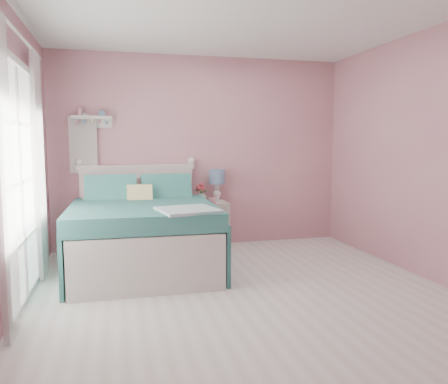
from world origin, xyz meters
name	(u,v)px	position (x,y,z in m)	size (l,w,h in m)	color
floor	(248,299)	(0.00, 0.00, 0.00)	(4.50, 4.50, 0.00)	silver
room_shell	(249,125)	(0.00, 0.00, 1.58)	(4.50, 4.50, 4.50)	#BD788A
bed	(142,234)	(-0.88, 1.26, 0.40)	(1.58, 1.98, 1.14)	silver
nightstand	(211,225)	(0.08, 2.01, 0.32)	(0.44, 0.43, 0.63)	beige
table_lamp	(217,179)	(0.18, 2.08, 0.93)	(0.22, 0.22, 0.43)	white
vase	(201,196)	(-0.04, 2.05, 0.71)	(0.15, 0.15, 0.16)	silver
teacup	(212,200)	(0.06, 1.84, 0.67)	(0.11, 0.11, 0.08)	pink
roses	(201,187)	(-0.05, 2.04, 0.83)	(0.14, 0.11, 0.12)	#CA4550
wall_shelf	(92,119)	(-1.43, 2.19, 1.73)	(0.50, 0.15, 0.25)	silver
hanging_dress	(83,145)	(-1.55, 2.18, 1.40)	(0.34, 0.03, 0.72)	white
french_door	(20,183)	(-1.97, 0.40, 1.07)	(0.04, 1.32, 2.16)	silver
curtain_near	(5,178)	(-1.92, -0.34, 1.18)	(0.04, 0.40, 2.32)	white
curtain_far	(40,167)	(-1.92, 1.14, 1.18)	(0.04, 0.40, 2.32)	white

